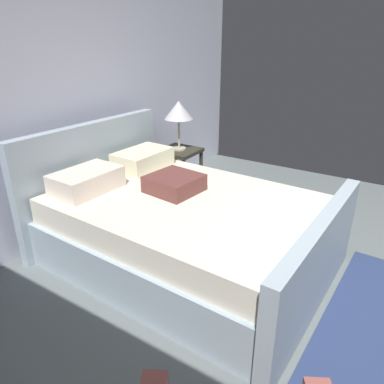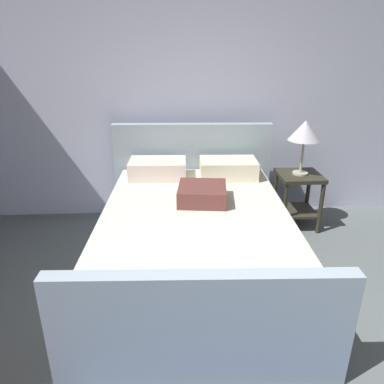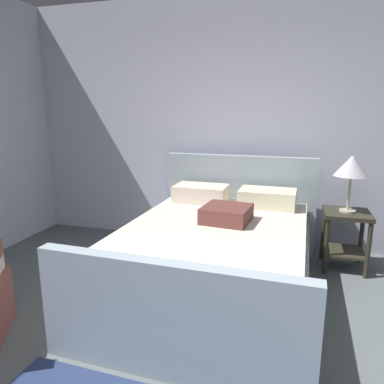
# 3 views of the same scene
# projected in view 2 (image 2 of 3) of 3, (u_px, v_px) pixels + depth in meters

# --- Properties ---
(wall_back) EXTENTS (5.62, 0.12, 2.85)m
(wall_back) POSITION_uv_depth(u_px,v_px,m) (202.00, 88.00, 3.91)
(wall_back) COLOR silver
(wall_back) RESTS_ON ground
(bed) EXTENTS (1.78, 2.37, 1.10)m
(bed) POSITION_uv_depth(u_px,v_px,m) (195.00, 236.00, 3.10)
(bed) COLOR #9FB1BC
(bed) RESTS_ON ground
(nightstand_right) EXTENTS (0.44, 0.44, 0.60)m
(nightstand_right) POSITION_uv_depth(u_px,v_px,m) (298.00, 191.00, 3.88)
(nightstand_right) COLOR #312D21
(nightstand_right) RESTS_ON ground
(table_lamp_right) EXTENTS (0.33, 0.33, 0.57)m
(table_lamp_right) POSITION_uv_depth(u_px,v_px,m) (305.00, 132.00, 3.64)
(table_lamp_right) COLOR #B7B293
(table_lamp_right) RESTS_ON nightstand_right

